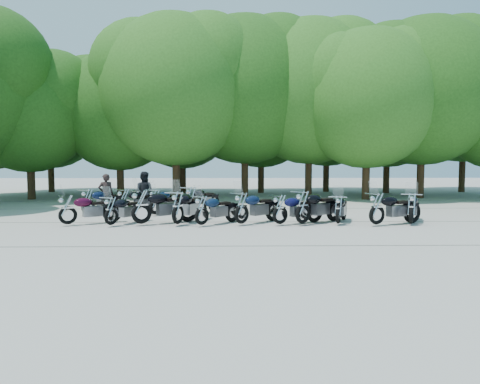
{
  "coord_description": "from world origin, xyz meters",
  "views": [
    {
      "loc": [
        -0.31,
        -13.99,
        2.18
      ],
      "look_at": [
        0.0,
        1.5,
        1.1
      ],
      "focal_mm": 32.0,
      "sensor_mm": 36.0,
      "label": 1
    }
  ],
  "objects_px": {
    "motorcycle_10": "(412,207)",
    "motorcycle_7": "(303,206)",
    "motorcycle_4": "(202,209)",
    "motorcycle_5": "(242,207)",
    "motorcycle_13": "(155,201)",
    "motorcycle_0": "(68,208)",
    "motorcycle_1": "(111,210)",
    "motorcycle_9": "(377,207)",
    "motorcycle_14": "(191,199)",
    "motorcycle_8": "(338,209)",
    "motorcycle_12": "(124,201)",
    "motorcycle_11": "(88,201)",
    "motorcycle_6": "(280,208)",
    "motorcycle_3": "(178,206)",
    "rider_1": "(144,193)",
    "rider_0": "(106,194)",
    "motorcycle_2": "(141,206)"
  },
  "relations": [
    {
      "from": "motorcycle_1",
      "to": "motorcycle_9",
      "type": "distance_m",
      "value": 9.03
    },
    {
      "from": "motorcycle_12",
      "to": "motorcycle_3",
      "type": "bearing_deg",
      "value": 175.96
    },
    {
      "from": "motorcycle_1",
      "to": "motorcycle_2",
      "type": "distance_m",
      "value": 1.01
    },
    {
      "from": "motorcycle_5",
      "to": "motorcycle_7",
      "type": "relative_size",
      "value": 0.95
    },
    {
      "from": "motorcycle_10",
      "to": "motorcycle_9",
      "type": "bearing_deg",
      "value": 36.46
    },
    {
      "from": "motorcycle_4",
      "to": "motorcycle_5",
      "type": "distance_m",
      "value": 1.37
    },
    {
      "from": "motorcycle_7",
      "to": "motorcycle_13",
      "type": "distance_m",
      "value": 6.21
    },
    {
      "from": "motorcycle_0",
      "to": "motorcycle_1",
      "type": "bearing_deg",
      "value": -130.24
    },
    {
      "from": "motorcycle_8",
      "to": "motorcycle_14",
      "type": "height_order",
      "value": "motorcycle_14"
    },
    {
      "from": "motorcycle_6",
      "to": "motorcycle_11",
      "type": "height_order",
      "value": "motorcycle_11"
    },
    {
      "from": "motorcycle_0",
      "to": "motorcycle_10",
      "type": "relative_size",
      "value": 0.96
    },
    {
      "from": "motorcycle_9",
      "to": "motorcycle_4",
      "type": "bearing_deg",
      "value": 65.06
    },
    {
      "from": "motorcycle_4",
      "to": "motorcycle_5",
      "type": "xyz_separation_m",
      "value": [
        1.36,
        0.22,
        0.05
      ]
    },
    {
      "from": "motorcycle_12",
      "to": "motorcycle_5",
      "type": "bearing_deg",
      "value": -166.11
    },
    {
      "from": "motorcycle_6",
      "to": "motorcycle_13",
      "type": "distance_m",
      "value": 5.54
    },
    {
      "from": "motorcycle_5",
      "to": "motorcycle_6",
      "type": "height_order",
      "value": "motorcycle_5"
    },
    {
      "from": "motorcycle_10",
      "to": "motorcycle_14",
      "type": "xyz_separation_m",
      "value": [
        -7.87,
        2.74,
        0.04
      ]
    },
    {
      "from": "motorcycle_2",
      "to": "motorcycle_3",
      "type": "relative_size",
      "value": 1.04
    },
    {
      "from": "motorcycle_4",
      "to": "motorcycle_10",
      "type": "distance_m",
      "value": 7.24
    },
    {
      "from": "motorcycle_6",
      "to": "motorcycle_9",
      "type": "height_order",
      "value": "motorcycle_9"
    },
    {
      "from": "motorcycle_12",
      "to": "motorcycle_13",
      "type": "height_order",
      "value": "motorcycle_12"
    },
    {
      "from": "motorcycle_10",
      "to": "motorcycle_14",
      "type": "relative_size",
      "value": 0.94
    },
    {
      "from": "motorcycle_5",
      "to": "rider_0",
      "type": "relative_size",
      "value": 1.35
    },
    {
      "from": "motorcycle_2",
      "to": "motorcycle_4",
      "type": "distance_m",
      "value": 2.1
    },
    {
      "from": "motorcycle_3",
      "to": "rider_1",
      "type": "bearing_deg",
      "value": -38.98
    },
    {
      "from": "motorcycle_6",
      "to": "motorcycle_9",
      "type": "xyz_separation_m",
      "value": [
        3.28,
        -0.19,
        0.04
      ]
    },
    {
      "from": "motorcycle_6",
      "to": "motorcycle_12",
      "type": "xyz_separation_m",
      "value": [
        -5.97,
        2.62,
        0.03
      ]
    },
    {
      "from": "motorcycle_0",
      "to": "motorcycle_1",
      "type": "distance_m",
      "value": 1.54
    },
    {
      "from": "motorcycle_8",
      "to": "motorcycle_9",
      "type": "relative_size",
      "value": 0.9
    },
    {
      "from": "motorcycle_5",
      "to": "motorcycle_11",
      "type": "xyz_separation_m",
      "value": [
        -6.1,
        2.56,
        -0.02
      ]
    },
    {
      "from": "motorcycle_4",
      "to": "motorcycle_13",
      "type": "relative_size",
      "value": 0.97
    },
    {
      "from": "motorcycle_5",
      "to": "motorcycle_8",
      "type": "height_order",
      "value": "motorcycle_5"
    },
    {
      "from": "motorcycle_10",
      "to": "motorcycle_7",
      "type": "bearing_deg",
      "value": 26.81
    },
    {
      "from": "motorcycle_7",
      "to": "motorcycle_8",
      "type": "distance_m",
      "value": 1.25
    },
    {
      "from": "motorcycle_7",
      "to": "motorcycle_12",
      "type": "bearing_deg",
      "value": 29.62
    },
    {
      "from": "motorcycle_4",
      "to": "rider_0",
      "type": "height_order",
      "value": "rider_0"
    },
    {
      "from": "motorcycle_2",
      "to": "motorcycle_13",
      "type": "height_order",
      "value": "motorcycle_2"
    },
    {
      "from": "motorcycle_13",
      "to": "motorcycle_8",
      "type": "bearing_deg",
      "value": -167.33
    },
    {
      "from": "motorcycle_4",
      "to": "motorcycle_13",
      "type": "xyz_separation_m",
      "value": [
        -2.09,
        2.96,
        0.02
      ]
    },
    {
      "from": "motorcycle_5",
      "to": "motorcycle_8",
      "type": "xyz_separation_m",
      "value": [
        3.35,
        0.0,
        -0.07
      ]
    },
    {
      "from": "motorcycle_8",
      "to": "motorcycle_5",
      "type": "bearing_deg",
      "value": 21.9
    },
    {
      "from": "motorcycle_5",
      "to": "motorcycle_10",
      "type": "distance_m",
      "value": 5.88
    },
    {
      "from": "motorcycle_2",
      "to": "motorcycle_10",
      "type": "bearing_deg",
      "value": -122.69
    },
    {
      "from": "motorcycle_0",
      "to": "motorcycle_2",
      "type": "height_order",
      "value": "motorcycle_2"
    },
    {
      "from": "motorcycle_13",
      "to": "rider_1",
      "type": "relative_size",
      "value": 1.22
    },
    {
      "from": "motorcycle_4",
      "to": "motorcycle_12",
      "type": "xyz_separation_m",
      "value": [
        -3.3,
        2.76,
        0.04
      ]
    },
    {
      "from": "motorcycle_4",
      "to": "rider_0",
      "type": "bearing_deg",
      "value": 2.42
    },
    {
      "from": "motorcycle_11",
      "to": "motorcycle_14",
      "type": "distance_m",
      "value": 4.12
    },
    {
      "from": "motorcycle_0",
      "to": "motorcycle_10",
      "type": "xyz_separation_m",
      "value": [
        11.83,
        -0.07,
        0.03
      ]
    },
    {
      "from": "motorcycle_9",
      "to": "motorcycle_1",
      "type": "bearing_deg",
      "value": 64.92
    }
  ]
}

